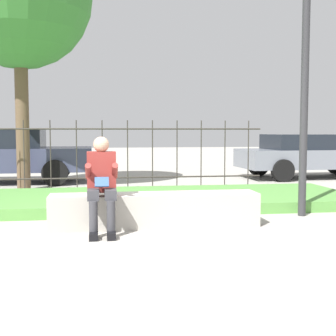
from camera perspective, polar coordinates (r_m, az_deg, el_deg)
The scene contains 7 objects.
ground_plane at distance 6.64m, azimuth -2.84°, elevation -7.18°, with size 60.00×60.00×0.00m, color #A8A399.
stone_bench at distance 6.62m, azimuth -1.60°, elevation -5.36°, with size 2.92×0.51×0.47m.
person_seated_reader at distance 6.21m, azimuth -8.09°, elevation -1.51°, with size 0.42×0.73×1.27m.
grass_berm at distance 8.58m, azimuth -4.16°, elevation -3.88°, with size 8.06×2.59×0.18m.
iron_fence at distance 10.31m, azimuth -4.95°, elevation 1.65°, with size 6.06×0.03×1.57m.
car_parked_right at distance 13.93m, azimuth 17.01°, elevation 1.60°, with size 4.20×2.02×1.24m.
street_lamp at distance 7.77m, azimuth 16.43°, elevation 14.38°, with size 0.28×0.28×4.45m.
Camera 1 is at (-0.64, -6.47, 1.36)m, focal length 50.00 mm.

